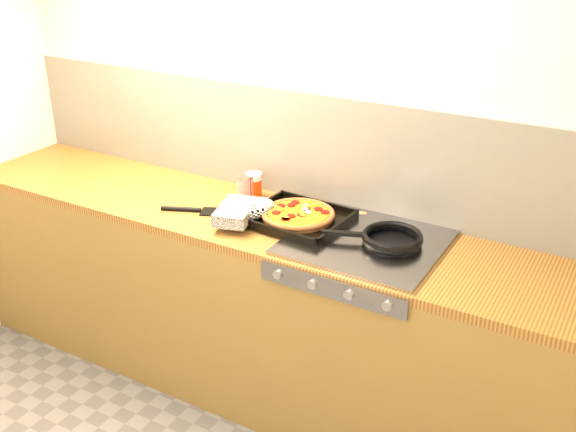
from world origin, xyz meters
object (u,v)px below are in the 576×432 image
Objects in this scene: tomato_can at (245,187)px; frying_pan at (391,239)px; pizza_on_tray at (282,214)px; juice_glass at (254,185)px.

frying_pan is at bearing -8.89° from tomato_can.
pizza_on_tray is 0.31m from juice_glass.
frying_pan is at bearing 2.56° from pizza_on_tray.
pizza_on_tray is 4.55× the size of tomato_can.
juice_glass is at bearing 144.78° from pizza_on_tray.
tomato_can is 0.98× the size of juice_glass.
juice_glass is (-0.25, 0.18, 0.02)m from pizza_on_tray.
juice_glass reaches higher than pizza_on_tray.
pizza_on_tray is 0.49m from frying_pan.
juice_glass is (-0.74, 0.15, 0.03)m from frying_pan.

